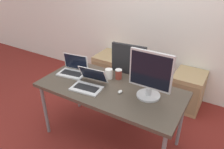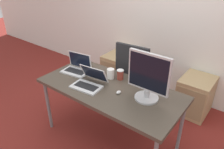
{
  "view_description": "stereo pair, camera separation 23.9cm",
  "coord_description": "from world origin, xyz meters",
  "px_view_note": "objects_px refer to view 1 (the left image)",
  "views": [
    {
      "loc": [
        1.08,
        -1.77,
        2.05
      ],
      "look_at": [
        0.0,
        0.04,
        0.9
      ],
      "focal_mm": 35.0,
      "sensor_mm": 36.0,
      "label": 1
    },
    {
      "loc": [
        1.28,
        -1.63,
        2.05
      ],
      "look_at": [
        0.0,
        0.04,
        0.9
      ],
      "focal_mm": 35.0,
      "sensor_mm": 36.0,
      "label": 2
    }
  ],
  "objects_px": {
    "laptop_left": "(89,83)",
    "monitor": "(150,76)",
    "cabinet_left": "(110,69)",
    "office_chair": "(132,86)",
    "laptop_right": "(73,70)",
    "coffee_cup_white": "(109,74)",
    "coffee_cup_brown": "(119,74)",
    "cabinet_right": "(188,91)",
    "mouse": "(120,92)"
  },
  "relations": [
    {
      "from": "office_chair",
      "to": "coffee_cup_white",
      "type": "height_order",
      "value": "office_chair"
    },
    {
      "from": "cabinet_left",
      "to": "laptop_left",
      "type": "xyz_separation_m",
      "value": [
        0.51,
        -1.28,
        0.52
      ]
    },
    {
      "from": "office_chair",
      "to": "cabinet_left",
      "type": "distance_m",
      "value": 0.9
    },
    {
      "from": "cabinet_left",
      "to": "coffee_cup_brown",
      "type": "height_order",
      "value": "coffee_cup_brown"
    },
    {
      "from": "office_chair",
      "to": "coffee_cup_white",
      "type": "relative_size",
      "value": 9.32
    },
    {
      "from": "cabinet_left",
      "to": "laptop_right",
      "type": "height_order",
      "value": "laptop_right"
    },
    {
      "from": "laptop_left",
      "to": "monitor",
      "type": "relative_size",
      "value": 0.7
    },
    {
      "from": "laptop_left",
      "to": "coffee_cup_white",
      "type": "xyz_separation_m",
      "value": [
        0.09,
        0.29,
        0.01
      ]
    },
    {
      "from": "cabinet_left",
      "to": "laptop_left",
      "type": "bearing_deg",
      "value": -68.33
    },
    {
      "from": "office_chair",
      "to": "laptop_right",
      "type": "xyz_separation_m",
      "value": [
        -0.55,
        -0.58,
        0.37
      ]
    },
    {
      "from": "cabinet_left",
      "to": "mouse",
      "type": "xyz_separation_m",
      "value": [
        0.87,
        -1.21,
        0.49
      ]
    },
    {
      "from": "coffee_cup_white",
      "to": "mouse",
      "type": "bearing_deg",
      "value": -38.17
    },
    {
      "from": "laptop_right",
      "to": "coffee_cup_white",
      "type": "relative_size",
      "value": 3.03
    },
    {
      "from": "cabinet_left",
      "to": "laptop_right",
      "type": "xyz_separation_m",
      "value": [
        0.15,
        -1.12,
        0.53
      ]
    },
    {
      "from": "cabinet_right",
      "to": "mouse",
      "type": "relative_size",
      "value": 8.8
    },
    {
      "from": "coffee_cup_white",
      "to": "laptop_left",
      "type": "bearing_deg",
      "value": -106.74
    },
    {
      "from": "monitor",
      "to": "laptop_left",
      "type": "bearing_deg",
      "value": -165.02
    },
    {
      "from": "cabinet_left",
      "to": "mouse",
      "type": "height_order",
      "value": "mouse"
    },
    {
      "from": "coffee_cup_white",
      "to": "coffee_cup_brown",
      "type": "height_order",
      "value": "coffee_cup_brown"
    },
    {
      "from": "cabinet_right",
      "to": "monitor",
      "type": "xyz_separation_m",
      "value": [
        -0.21,
        -1.11,
        0.72
      ]
    },
    {
      "from": "laptop_right",
      "to": "monitor",
      "type": "height_order",
      "value": "monitor"
    },
    {
      "from": "coffee_cup_white",
      "to": "coffee_cup_brown",
      "type": "bearing_deg",
      "value": 24.73
    },
    {
      "from": "cabinet_left",
      "to": "coffee_cup_white",
      "type": "height_order",
      "value": "coffee_cup_white"
    },
    {
      "from": "office_chair",
      "to": "coffee_cup_white",
      "type": "distance_m",
      "value": 0.61
    },
    {
      "from": "cabinet_right",
      "to": "coffee_cup_brown",
      "type": "height_order",
      "value": "coffee_cup_brown"
    },
    {
      "from": "laptop_right",
      "to": "coffee_cup_brown",
      "type": "xyz_separation_m",
      "value": [
        0.55,
        0.17,
        0.01
      ]
    },
    {
      "from": "laptop_right",
      "to": "monitor",
      "type": "xyz_separation_m",
      "value": [
        1.0,
        0.01,
        0.2
      ]
    },
    {
      "from": "cabinet_right",
      "to": "coffee_cup_brown",
      "type": "bearing_deg",
      "value": -124.92
    },
    {
      "from": "cabinet_left",
      "to": "laptop_right",
      "type": "distance_m",
      "value": 1.24
    },
    {
      "from": "office_chair",
      "to": "cabinet_left",
      "type": "xyz_separation_m",
      "value": [
        -0.7,
        0.54,
        -0.15
      ]
    },
    {
      "from": "laptop_right",
      "to": "monitor",
      "type": "relative_size",
      "value": 0.72
    },
    {
      "from": "cabinet_right",
      "to": "coffee_cup_brown",
      "type": "relative_size",
      "value": 4.58
    },
    {
      "from": "monitor",
      "to": "coffee_cup_white",
      "type": "distance_m",
      "value": 0.6
    },
    {
      "from": "cabinet_left",
      "to": "monitor",
      "type": "bearing_deg",
      "value": -43.96
    },
    {
      "from": "mouse",
      "to": "coffee_cup_brown",
      "type": "relative_size",
      "value": 0.52
    },
    {
      "from": "office_chair",
      "to": "cabinet_right",
      "type": "bearing_deg",
      "value": 38.97
    },
    {
      "from": "laptop_right",
      "to": "monitor",
      "type": "bearing_deg",
      "value": 0.33
    },
    {
      "from": "laptop_right",
      "to": "monitor",
      "type": "distance_m",
      "value": 1.02
    },
    {
      "from": "coffee_cup_brown",
      "to": "coffee_cup_white",
      "type": "bearing_deg",
      "value": -155.27
    },
    {
      "from": "laptop_right",
      "to": "coffee_cup_white",
      "type": "height_order",
      "value": "laptop_right"
    },
    {
      "from": "mouse",
      "to": "coffee_cup_brown",
      "type": "height_order",
      "value": "coffee_cup_brown"
    },
    {
      "from": "office_chair",
      "to": "coffee_cup_white",
      "type": "xyz_separation_m",
      "value": [
        -0.1,
        -0.46,
        0.38
      ]
    },
    {
      "from": "coffee_cup_white",
      "to": "coffee_cup_brown",
      "type": "distance_m",
      "value": 0.12
    },
    {
      "from": "office_chair",
      "to": "coffee_cup_brown",
      "type": "relative_size",
      "value": 9.22
    },
    {
      "from": "monitor",
      "to": "coffee_cup_brown",
      "type": "bearing_deg",
      "value": 159.97
    },
    {
      "from": "monitor",
      "to": "office_chair",
      "type": "bearing_deg",
      "value": 128.31
    },
    {
      "from": "office_chair",
      "to": "coffee_cup_white",
      "type": "bearing_deg",
      "value": -102.6
    },
    {
      "from": "cabinet_left",
      "to": "monitor",
      "type": "distance_m",
      "value": 1.76
    },
    {
      "from": "monitor",
      "to": "cabinet_right",
      "type": "bearing_deg",
      "value": 79.26
    },
    {
      "from": "laptop_left",
      "to": "coffee_cup_brown",
      "type": "bearing_deg",
      "value": 60.26
    }
  ]
}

